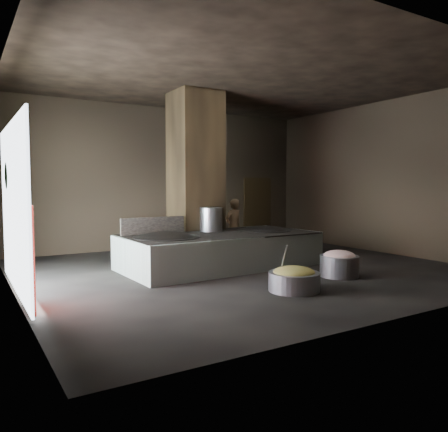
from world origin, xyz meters
TOP-DOWN VIEW (x-y plane):
  - floor at (0.00, 0.00)m, footprint 10.00×9.00m
  - ceiling at (0.00, 0.00)m, footprint 10.00×9.00m
  - back_wall at (0.00, 4.55)m, footprint 10.00×0.10m
  - front_wall at (0.00, -4.55)m, footprint 10.00×0.10m
  - left_wall at (-5.05, 0.00)m, footprint 0.10×9.00m
  - right_wall at (5.05, 0.00)m, footprint 0.10×9.00m
  - pillar at (-0.30, 1.90)m, footprint 1.20×1.20m
  - hearth_platform at (-0.36, 0.49)m, footprint 4.83×2.46m
  - platform_cap at (-0.36, 0.49)m, footprint 4.63×2.22m
  - wok_left at (-1.81, 0.44)m, footprint 1.49×1.49m
  - wok_left_rim at (-1.81, 0.44)m, footprint 1.52×1.52m
  - wok_right at (0.99, 0.54)m, footprint 1.39×1.39m
  - wok_right_rim at (0.99, 0.54)m, footprint 1.42×1.42m
  - stock_pot at (-0.31, 1.04)m, footprint 0.58×0.58m
  - splash_guard at (-1.81, 1.24)m, footprint 1.65×0.13m
  - cook at (1.12, 2.20)m, footprint 0.64×0.47m
  - veg_basin at (-0.42, -2.35)m, footprint 1.13×1.13m
  - veg_fill at (-0.42, -2.35)m, footprint 0.80×0.80m
  - ladle at (-0.57, -2.20)m, footprint 0.13×0.38m
  - meat_basin at (1.30, -1.84)m, footprint 1.08×1.08m
  - meat_fill at (1.30, -1.84)m, footprint 0.70×0.70m
  - doorway_near at (1.20, 4.45)m, footprint 1.18×0.08m
  - doorway_near_glow at (0.99, 4.38)m, footprint 0.74×0.04m
  - doorway_far at (3.60, 4.45)m, footprint 1.18×0.08m
  - doorway_far_glow at (3.80, 4.64)m, footprint 0.81×0.04m
  - left_opening at (-4.95, 0.20)m, footprint 0.04×4.20m
  - pavilion_sliver at (-4.88, -1.10)m, footprint 0.05×0.90m
  - tree_silhouette at (-4.85, 1.30)m, footprint 0.28×1.10m

SIDE VIEW (x-z plane):
  - floor at x=0.00m, z-range -0.10..0.00m
  - veg_basin at x=-0.42m, z-range 0.00..0.36m
  - meat_basin at x=1.30m, z-range 0.00..0.46m
  - veg_fill at x=-0.42m, z-range 0.23..0.47m
  - hearth_platform at x=-0.36m, z-range 0.00..0.82m
  - meat_fill at x=1.30m, z-range 0.32..0.58m
  - ladle at x=-0.57m, z-range 0.20..0.90m
  - wok_left at x=-1.81m, z-range 0.54..0.96m
  - wok_right at x=0.99m, z-range 0.55..0.95m
  - cook at x=1.12m, z-range 0.00..1.61m
  - platform_cap at x=-0.36m, z-range 0.80..0.83m
  - wok_left_rim at x=-1.81m, z-range 0.79..0.85m
  - wok_right_rim at x=0.99m, z-range 0.79..0.85m
  - pavilion_sliver at x=-4.88m, z-range 0.00..1.70m
  - splash_guard at x=-1.81m, z-range 0.82..1.24m
  - doorway_far_glow at x=3.80m, z-range 0.10..2.00m
  - doorway_near_glow at x=0.99m, z-range 0.17..1.93m
  - doorway_near at x=1.20m, z-range -0.09..2.29m
  - doorway_far at x=3.60m, z-range -0.09..2.29m
  - stock_pot at x=-0.31m, z-range 0.82..1.44m
  - left_opening at x=-4.95m, z-range 0.05..3.15m
  - tree_silhouette at x=-4.85m, z-range 1.65..2.75m
  - back_wall at x=0.00m, z-range 0.00..4.50m
  - front_wall at x=0.00m, z-range 0.00..4.50m
  - left_wall at x=-5.05m, z-range 0.00..4.50m
  - right_wall at x=5.05m, z-range 0.00..4.50m
  - pillar at x=-0.30m, z-range 0.00..4.50m
  - ceiling at x=0.00m, z-range 4.50..4.60m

